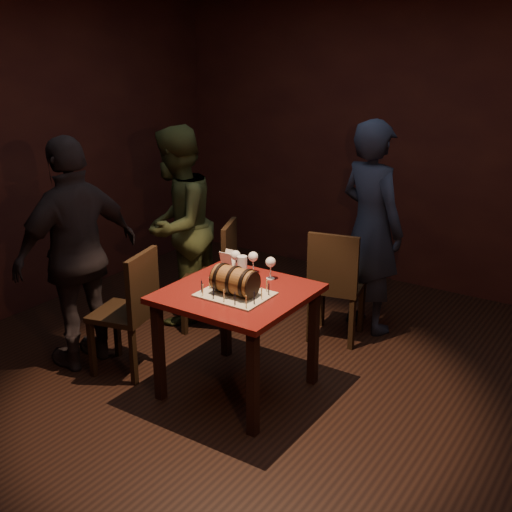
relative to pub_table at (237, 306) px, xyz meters
name	(u,v)px	position (x,y,z in m)	size (l,w,h in m)	color
room_shell	(261,194)	(0.10, 0.13, 0.76)	(5.04, 5.04, 2.80)	black
pub_table	(237,306)	(0.00, 0.00, 0.00)	(0.90, 0.90, 0.75)	#4B0D0C
cake_board	(235,295)	(0.03, -0.07, 0.12)	(0.45, 0.35, 0.01)	#A8A087
barrel_cake	(235,281)	(0.03, -0.07, 0.21)	(0.34, 0.20, 0.20)	brown
birthday_candles	(235,288)	(0.03, -0.07, 0.16)	(0.40, 0.30, 0.09)	#F2DF91
wine_glass_left	(236,256)	(-0.22, 0.29, 0.23)	(0.07, 0.07, 0.16)	silver
wine_glass_mid	(253,258)	(-0.10, 0.33, 0.23)	(0.07, 0.07, 0.16)	silver
wine_glass_right	(271,263)	(0.07, 0.31, 0.23)	(0.07, 0.07, 0.16)	silver
pint_of_ale	(242,267)	(-0.13, 0.24, 0.18)	(0.07, 0.07, 0.15)	silver
menu_card	(228,260)	(-0.30, 0.31, 0.17)	(0.10, 0.05, 0.13)	white
chair_back	(335,281)	(0.20, 1.05, -0.12)	(0.48, 0.48, 0.93)	black
chair_left_rear	(218,270)	(-0.72, 0.74, -0.12)	(0.52, 0.52, 0.93)	black
chair_left_front	(132,306)	(-0.79, -0.20, -0.12)	(0.48, 0.48, 0.93)	black
person_back	(371,227)	(0.30, 1.46, 0.24)	(0.64, 0.42, 1.75)	#191F32
person_left_rear	(177,226)	(-1.14, 0.73, 0.20)	(0.81, 0.63, 1.67)	#374020
person_left_front	(78,254)	(-1.21, -0.29, 0.22)	(1.01, 0.42, 1.72)	black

